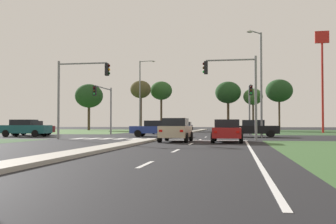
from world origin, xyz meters
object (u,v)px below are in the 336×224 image
(traffic_signal_near_left, at_px, (76,86))
(traffic_signal_far_left, at_px, (105,101))
(car_teal_third, at_px, (25,128))
(treeline_fourth, at_px, (253,97))
(fastfood_pole_sign, at_px, (322,60))
(treeline_second, at_px, (141,90))
(treeline_fifth, at_px, (228,93))
(street_lamp_third, at_px, (141,92))
(treeline_sixth, at_px, (279,91))
(car_black_near, at_px, (254,128))
(car_navy_seventh, at_px, (186,126))
(car_blue_fourth, at_px, (156,128))
(treeline_near, at_px, (89,96))
(pedestrian_at_median, at_px, (184,123))
(car_red_fifth, at_px, (227,131))
(traffic_signal_far_right, at_px, (250,100))
(car_grey_second, at_px, (164,127))
(car_maroon_sixth, at_px, (31,128))
(traffic_signal_near_right, at_px, (237,83))
(car_beige_eighth, at_px, (176,130))
(street_lamp_second, at_px, (260,79))

(traffic_signal_near_left, bearing_deg, traffic_signal_far_left, 97.50)
(car_teal_third, distance_m, treeline_fourth, 42.56)
(traffic_signal_far_left, xyz_separation_m, fastfood_pole_sign, (25.13, 14.53, 6.03))
(treeline_second, relative_size, treeline_fifth, 1.02)
(street_lamp_third, xyz_separation_m, treeline_sixth, (21.52, 8.25, 0.60))
(car_black_near, xyz_separation_m, car_teal_third, (-21.07, -2.61, 0.02))
(traffic_signal_far_left, height_order, treeline_sixth, treeline_sixth)
(car_teal_third, height_order, car_navy_seventh, car_teal_third)
(car_blue_fourth, relative_size, treeline_near, 0.54)
(car_blue_fourth, relative_size, treeline_fourth, 0.62)
(car_teal_third, relative_size, traffic_signal_far_left, 0.83)
(car_blue_fourth, bearing_deg, street_lamp_third, 16.92)
(treeline_fourth, bearing_deg, treeline_second, -173.18)
(fastfood_pole_sign, bearing_deg, car_teal_third, -146.05)
(car_blue_fourth, bearing_deg, traffic_signal_near_left, 144.49)
(pedestrian_at_median, distance_m, treeline_near, 30.90)
(street_lamp_third, relative_size, treeline_sixth, 1.28)
(treeline_fourth, bearing_deg, treeline_near, -176.98)
(car_blue_fourth, height_order, car_navy_seventh, car_navy_seventh)
(pedestrian_at_median, relative_size, treeline_sixth, 0.21)
(car_teal_third, relative_size, treeline_fifth, 0.53)
(car_blue_fourth, bearing_deg, car_red_fifth, -144.95)
(car_black_near, xyz_separation_m, traffic_signal_far_right, (-0.23, 3.98, 2.78))
(pedestrian_at_median, bearing_deg, car_blue_fourth, 19.17)
(treeline_sixth, bearing_deg, car_grey_second, -125.41)
(fastfood_pole_sign, height_order, treeline_second, fastfood_pole_sign)
(car_maroon_sixth, height_order, traffic_signal_near_right, traffic_signal_near_right)
(car_beige_eighth, bearing_deg, treeline_fourth, 80.90)
(car_maroon_sixth, xyz_separation_m, treeline_near, (-5.53, 30.48, 5.48))
(car_black_near, bearing_deg, street_lamp_second, 28.12)
(traffic_signal_near_right, distance_m, treeline_fifth, 41.32)
(car_maroon_sixth, bearing_deg, car_blue_fourth, 82.40)
(car_grey_second, height_order, treeline_sixth, treeline_sixth)
(pedestrian_at_median, height_order, treeline_fourth, treeline_fourth)
(traffic_signal_far_left, bearing_deg, pedestrian_at_median, 35.07)
(car_black_near, distance_m, treeline_fifth, 34.33)
(traffic_signal_near_left, xyz_separation_m, treeline_fifth, (11.00, 41.22, 2.48))
(traffic_signal_near_left, xyz_separation_m, treeline_second, (-4.23, 38.41, 2.93))
(car_blue_fourth, relative_size, traffic_signal_near_right, 0.75)
(traffic_signal_far_left, bearing_deg, treeline_fourth, 60.50)
(car_black_near, bearing_deg, treeline_sixth, 169.88)
(car_black_near, distance_m, car_teal_third, 21.23)
(car_red_fifth, distance_m, street_lamp_second, 10.75)
(car_navy_seventh, relative_size, pedestrian_at_median, 2.51)
(pedestrian_at_median, relative_size, treeline_second, 0.20)
(car_grey_second, bearing_deg, traffic_signal_far_right, 153.27)
(car_red_fifth, height_order, street_lamp_second, street_lamp_second)
(car_grey_second, distance_m, car_blue_fourth, 9.58)
(treeline_fifth, bearing_deg, treeline_second, -169.55)
(car_grey_second, xyz_separation_m, traffic_signal_near_right, (8.46, -16.43, 3.35))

